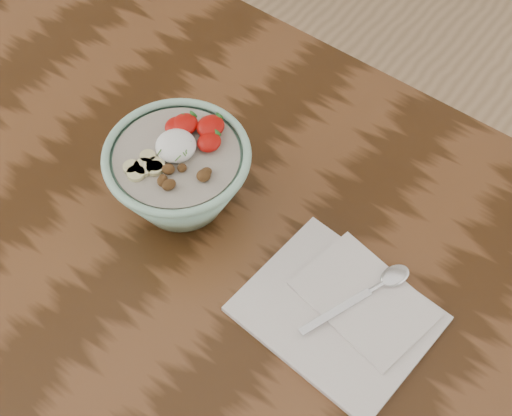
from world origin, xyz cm
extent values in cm
cube|color=#361F0D|center=(0.00, 0.00, 73.00)|extent=(160.00, 90.00, 4.00)
cylinder|color=#4C2D19|center=(-72.00, 37.00, 35.50)|extent=(7.00, 7.00, 71.00)
cylinder|color=#95C9AD|center=(-21.86, 3.03, 75.66)|extent=(9.26, 9.26, 1.32)
torus|color=#95C9AD|center=(-21.86, 3.03, 86.46)|extent=(21.05, 21.05, 1.21)
cylinder|color=#AEA190|center=(-21.86, 3.03, 85.80)|extent=(17.86, 17.86, 1.10)
ellipsoid|color=white|center=(-22.40, 3.67, 87.46)|extent=(5.73, 5.73, 3.15)
ellipsoid|color=#B00C08|center=(-19.24, 7.11, 87.25)|extent=(3.25, 3.58, 1.79)
cone|color=#286623|center=(-19.24, 8.57, 87.55)|extent=(1.40, 1.03, 1.52)
ellipsoid|color=#B00C08|center=(-24.76, 6.59, 87.25)|extent=(3.26, 3.58, 1.79)
cone|color=#286623|center=(-24.76, 8.05, 87.55)|extent=(1.40, 1.03, 1.52)
ellipsoid|color=#B00C08|center=(-24.01, 7.38, 87.39)|extent=(3.76, 4.14, 2.07)
cone|color=#286623|center=(-24.01, 9.07, 87.69)|extent=(1.40, 1.03, 1.52)
ellipsoid|color=#B00C08|center=(-20.80, 9.34, 87.41)|extent=(3.84, 4.23, 2.11)
cone|color=#286623|center=(-20.80, 11.07, 87.71)|extent=(1.40, 1.03, 1.52)
cylinder|color=beige|center=(-22.83, -0.16, 86.75)|extent=(2.55, 2.55, 0.70)
cylinder|color=beige|center=(-24.64, 0.23, 86.75)|extent=(2.25, 2.25, 0.70)
cylinder|color=beige|center=(-25.22, -2.50, 86.75)|extent=(2.31, 2.31, 0.70)
cylinder|color=beige|center=(-24.00, -2.90, 86.75)|extent=(2.49, 2.49, 0.70)
cylinder|color=beige|center=(-22.54, -0.68, 86.75)|extent=(2.30, 2.30, 0.70)
cylinder|color=beige|center=(-23.86, -1.44, 86.75)|extent=(2.85, 2.85, 0.70)
ellipsoid|color=brown|center=(-16.42, 2.91, 86.97)|extent=(1.90, 2.12, 1.04)
ellipsoid|color=brown|center=(-20.39, -1.34, 86.86)|extent=(1.75, 1.56, 1.01)
ellipsoid|color=brown|center=(-20.86, 0.24, 86.94)|extent=(2.31, 2.23, 1.25)
ellipsoid|color=brown|center=(-19.57, 1.59, 86.83)|extent=(1.59, 1.64, 1.08)
ellipsoid|color=brown|center=(-19.02, -1.76, 87.06)|extent=(2.18, 2.42, 1.36)
ellipsoid|color=brown|center=(-16.25, 2.23, 87.05)|extent=(2.27, 2.31, 1.31)
ellipsoid|color=brown|center=(-20.20, -1.83, 86.96)|extent=(2.13, 2.19, 1.13)
cylinder|color=#4C7B34|center=(-20.22, 1.71, 88.35)|extent=(0.21, 1.17, 0.22)
cylinder|color=#4C7B34|center=(-21.63, 4.11, 88.35)|extent=(0.57, 1.55, 0.23)
cylinder|color=#4C7B34|center=(-22.84, 3.40, 88.35)|extent=(0.79, 1.76, 0.24)
cylinder|color=#4C7B34|center=(-22.10, 4.06, 88.35)|extent=(0.21, 1.62, 0.24)
cylinder|color=#4C7B34|center=(-22.80, 4.99, 88.35)|extent=(1.30, 0.80, 0.23)
cylinder|color=#4C7B34|center=(-22.95, 1.09, 88.35)|extent=(0.51, 1.29, 0.22)
cylinder|color=#4C7B34|center=(-21.02, 4.32, 88.35)|extent=(1.44, 0.37, 0.23)
cylinder|color=#4C7B34|center=(-21.27, 4.53, 88.35)|extent=(1.45, 1.10, 0.24)
cylinder|color=#4C7B34|center=(-22.15, 4.42, 88.35)|extent=(1.31, 0.26, 0.23)
cylinder|color=#4C7B34|center=(-20.21, 2.85, 88.35)|extent=(1.19, 0.61, 0.22)
cylinder|color=#4C7B34|center=(-22.87, 2.86, 88.35)|extent=(0.96, 1.27, 0.23)
cylinder|color=#4C7B34|center=(-20.19, 3.32, 88.35)|extent=(0.99, 0.83, 0.22)
cylinder|color=#4C7B34|center=(-20.73, 3.81, 88.35)|extent=(1.40, 1.01, 0.23)
cube|color=silver|center=(7.36, 1.23, 75.48)|extent=(26.20, 21.83, 0.95)
cube|color=silver|center=(9.26, 5.03, 76.24)|extent=(20.00, 15.44, 0.57)
cube|color=silver|center=(7.27, 0.82, 76.70)|extent=(5.13, 11.21, 0.35)
cylinder|color=silver|center=(9.85, 7.64, 76.87)|extent=(1.73, 3.07, 0.70)
ellipsoid|color=silver|center=(10.88, 10.35, 77.00)|extent=(4.51, 5.41, 0.96)
camera|label=1|loc=(24.21, -39.49, 164.60)|focal=50.00mm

